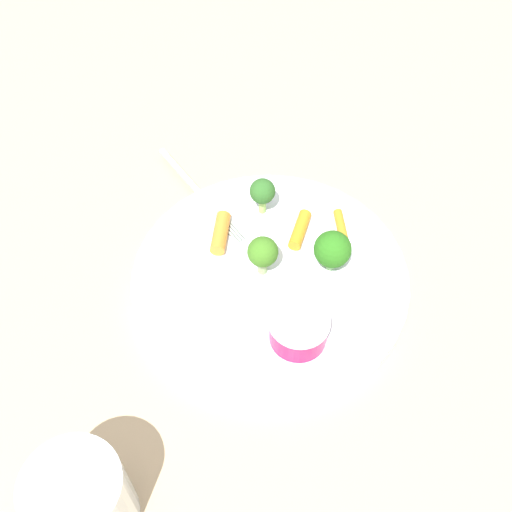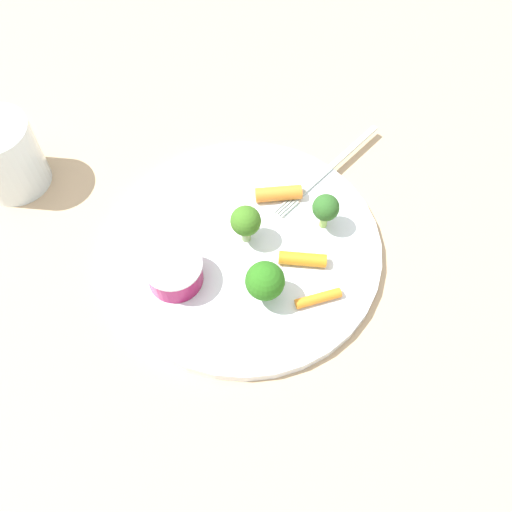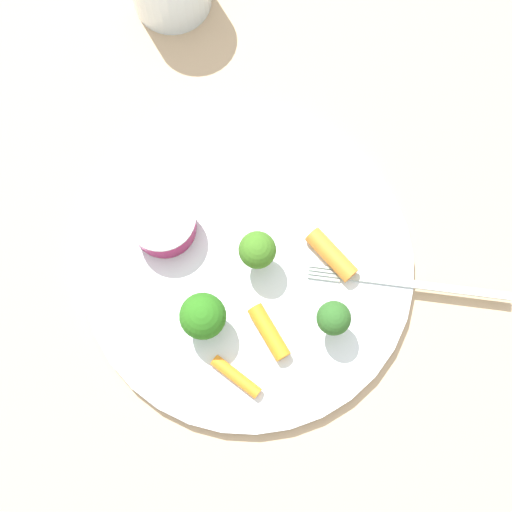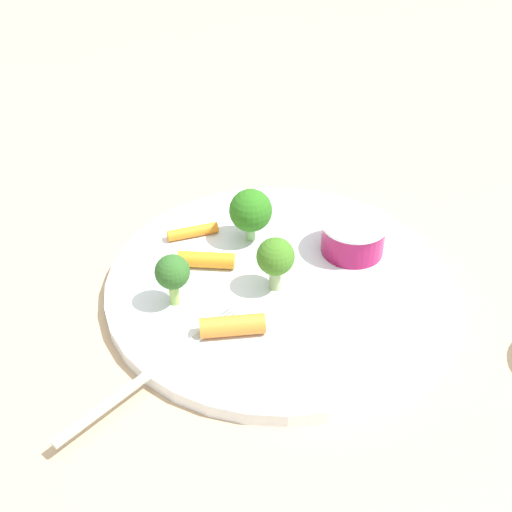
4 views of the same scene
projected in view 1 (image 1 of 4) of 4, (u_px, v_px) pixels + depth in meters
The scene contains 11 objects.
ground_plane at pixel (270, 280), 0.65m from camera, with size 2.40×2.40×0.00m, color tan.
plate at pixel (270, 277), 0.65m from camera, with size 0.29×0.29×0.01m, color white.
sauce_cup at pixel (299, 329), 0.58m from camera, with size 0.06×0.06×0.03m.
broccoli_floret_0 at pixel (264, 251), 0.62m from camera, with size 0.03×0.03×0.05m.
broccoli_floret_1 at pixel (333, 249), 0.62m from camera, with size 0.04×0.04×0.05m.
broccoli_floret_2 at pixel (262, 192), 0.67m from camera, with size 0.03×0.03×0.05m.
carrot_stick_0 at pixel (341, 228), 0.67m from camera, with size 0.01×0.01×0.05m, color orange.
carrot_stick_1 at pixel (221, 233), 0.66m from camera, with size 0.02×0.02×0.05m, color orange.
carrot_stick_2 at pixel (300, 230), 0.67m from camera, with size 0.01×0.01×0.05m, color orange.
fork at pixel (201, 194), 0.71m from camera, with size 0.15×0.10×0.00m.
drinking_glass at pixel (82, 501), 0.47m from camera, with size 0.08×0.08×0.09m, color silver.
Camera 1 is at (0.13, -0.35, 0.53)m, focal length 42.94 mm.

